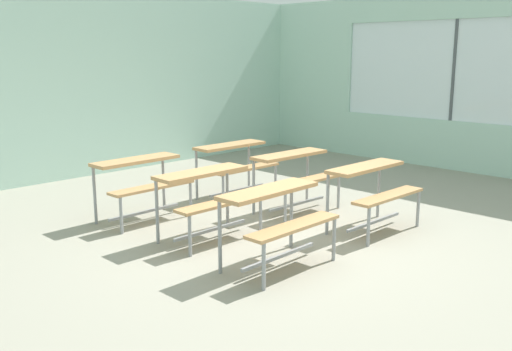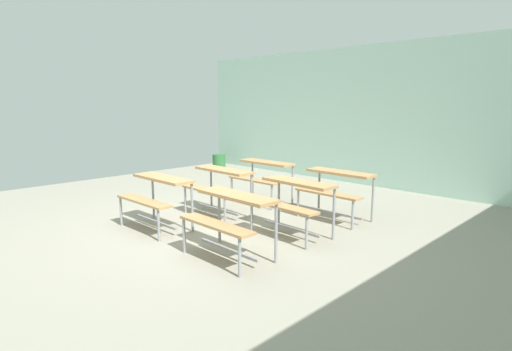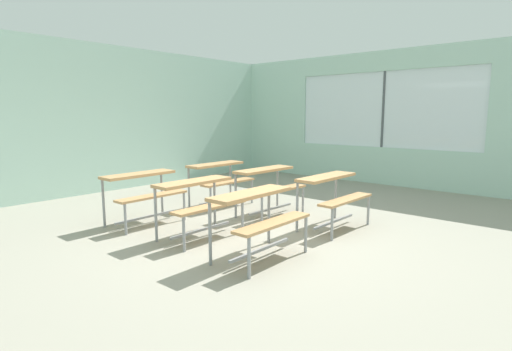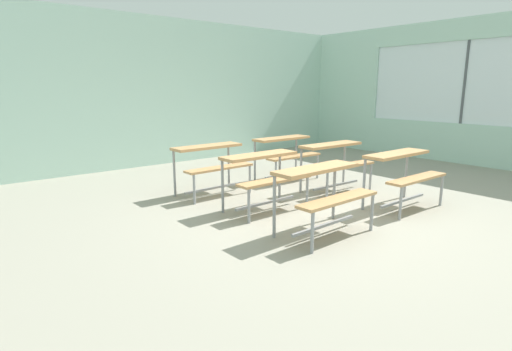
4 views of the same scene
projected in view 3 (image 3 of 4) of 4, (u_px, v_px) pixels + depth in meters
ground at (255, 240)px, 5.22m from camera, size 10.00×9.00×0.05m
wall_back at (84, 119)px, 7.90m from camera, size 10.00×0.12×3.00m
wall_right at (411, 121)px, 8.65m from camera, size 0.12×9.00×3.00m
desk_bench_r0c0 at (258, 209)px, 4.41m from camera, size 1.11×0.60×0.74m
desk_bench_r0c1 at (333, 189)px, 5.58m from camera, size 1.11×0.61×0.74m
desk_bench_r1c0 at (199, 195)px, 5.17m from camera, size 1.10×0.60×0.74m
desk_bench_r1c1 at (269, 180)px, 6.32m from camera, size 1.12×0.63×0.74m
desk_bench_r2c0 at (143, 186)px, 5.82m from camera, size 1.11×0.60×0.74m
desk_bench_r2c1 at (220, 174)px, 7.00m from camera, size 1.11×0.60×0.74m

